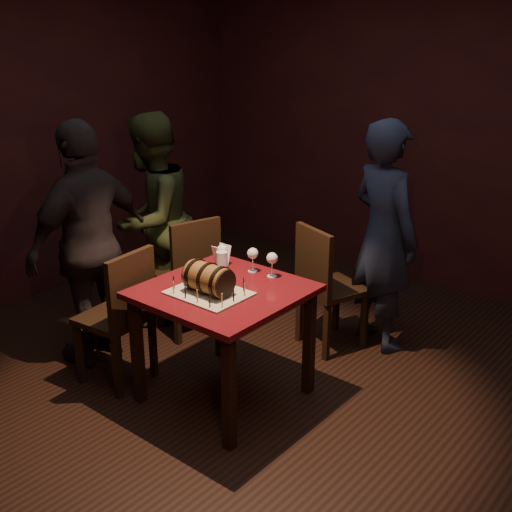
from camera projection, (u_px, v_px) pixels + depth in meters
The scene contains 16 objects.
room_shell at pixel (249, 184), 3.63m from camera, with size 5.04×5.04×2.80m.
pub_table at pixel (223, 305), 3.91m from camera, with size 0.90×0.90×0.75m.
cake_board at pixel (209, 293), 3.79m from camera, with size 0.45×0.35×0.01m, color #ADA68C.
barrel_cake at pixel (208, 278), 3.75m from camera, with size 0.33×0.19×0.19m.
birthday_candles at pixel (209, 286), 3.77m from camera, with size 0.40×0.30×0.09m.
wine_glass_left at pixel (222, 251), 4.15m from camera, with size 0.07×0.07×0.16m.
wine_glass_mid at pixel (253, 254), 4.09m from camera, with size 0.07×0.07×0.16m.
wine_glass_right at pixel (272, 259), 4.00m from camera, with size 0.07×0.07×0.16m.
pint_of_ale at pixel (222, 263), 4.06m from camera, with size 0.07×0.07×0.15m.
menu_card at pixel (221, 255), 4.22m from camera, with size 0.10×0.05×0.13m, color white, non-canonical shape.
chair_back at pixel (324, 281), 4.57m from camera, with size 0.51×0.51×0.93m.
chair_left_rear at pixel (190, 270), 4.77m from camera, with size 0.49×0.49×0.93m.
chair_left_front at pixel (122, 311), 4.11m from camera, with size 0.44×0.44×0.93m.
person_back at pixel (384, 236), 4.53m from camera, with size 0.61×0.40×1.66m, color #1B2237.
person_left_rear at pixel (152, 220), 4.94m from camera, with size 0.80×0.62×1.64m, color #2E371B.
person_left_front at pixel (90, 245), 4.33m from camera, with size 0.99×0.41×1.69m, color black.
Camera 1 is at (2.29, -2.72, 2.28)m, focal length 45.00 mm.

